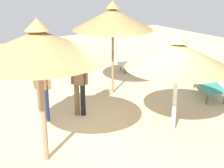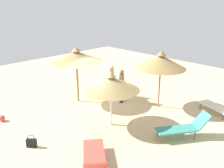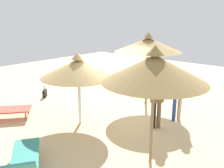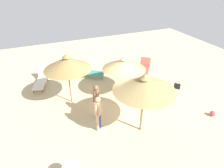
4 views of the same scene
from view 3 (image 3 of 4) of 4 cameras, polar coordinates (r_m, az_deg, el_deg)
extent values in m
cube|color=beige|center=(8.90, 0.00, -7.72)|extent=(24.00, 24.00, 0.10)
cylinder|color=white|center=(8.01, -7.69, -2.48)|extent=(0.10, 0.10, 2.01)
cone|color=tan|center=(7.78, -7.92, 3.74)|extent=(2.41, 2.41, 0.58)
cone|color=tan|center=(7.72, -8.03, 6.56)|extent=(0.43, 0.43, 0.22)
cylinder|color=olive|center=(9.82, 8.17, 2.13)|extent=(0.10, 0.10, 2.43)
cone|color=tan|center=(9.62, 8.44, 9.08)|extent=(2.61, 2.61, 0.54)
cone|color=tan|center=(9.59, 8.53, 11.28)|extent=(0.47, 0.47, 0.22)
cylinder|color=olive|center=(5.85, 9.41, -7.43)|extent=(0.07, 0.07, 2.38)
cone|color=#997A47|center=(5.52, 9.93, 3.56)|extent=(2.41, 2.41, 0.63)
cone|color=#997A47|center=(5.45, 10.13, 7.83)|extent=(0.43, 0.43, 0.22)
cube|color=#CC4C3F|center=(9.28, -23.83, -5.59)|extent=(1.78, 1.61, 0.05)
cylinder|color=brown|center=(9.46, -19.08, -5.85)|extent=(0.04, 0.04, 0.30)
cylinder|color=brown|center=(8.92, -19.61, -7.19)|extent=(0.04, 0.04, 0.30)
cube|color=teal|center=(6.14, -19.68, -15.58)|extent=(1.38, 1.66, 0.05)
cylinder|color=brown|center=(6.85, -21.34, -14.27)|extent=(0.04, 0.04, 0.35)
cylinder|color=brown|center=(6.80, -16.99, -14.05)|extent=(0.04, 0.04, 0.35)
cylinder|color=brown|center=(7.94, 10.92, -7.13)|extent=(0.13, 0.13, 0.88)
cylinder|color=black|center=(7.89, 9.79, -7.22)|extent=(0.13, 0.13, 0.88)
cube|color=brown|center=(7.66, 10.63, -1.87)|extent=(0.34, 0.34, 0.66)
sphere|color=brown|center=(7.54, 10.79, 1.37)|extent=(0.24, 0.24, 0.24)
cylinder|color=brown|center=(7.73, 11.90, -1.97)|extent=(0.09, 0.09, 0.60)
cylinder|color=brown|center=(7.61, 9.32, -2.11)|extent=(0.09, 0.09, 0.60)
cylinder|color=navy|center=(8.57, 14.38, -5.63)|extent=(0.13, 0.13, 0.88)
cylinder|color=tan|center=(8.61, 15.52, -5.61)|extent=(0.13, 0.13, 0.88)
cube|color=tan|center=(8.35, 15.31, -0.69)|extent=(0.35, 0.35, 0.66)
sphere|color=tan|center=(8.25, 15.53, 2.30)|extent=(0.24, 0.24, 0.24)
cylinder|color=tan|center=(8.32, 14.05, -0.85)|extent=(0.09, 0.09, 0.61)
cylinder|color=tan|center=(8.41, 16.54, -0.85)|extent=(0.09, 0.09, 0.61)
cube|color=black|center=(11.24, -15.49, -2.17)|extent=(0.36, 0.35, 0.32)
torus|color=black|center=(11.18, -15.57, -1.13)|extent=(0.21, 0.20, 0.26)
sphere|color=#D83F4C|center=(12.88, -4.95, 0.46)|extent=(0.28, 0.28, 0.28)
camera|label=1|loc=(15.06, -5.07, 16.33)|focal=53.37mm
camera|label=2|loc=(12.82, -60.37, 15.96)|focal=40.13mm
camera|label=4|loc=(14.25, 39.02, 24.51)|focal=32.08mm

